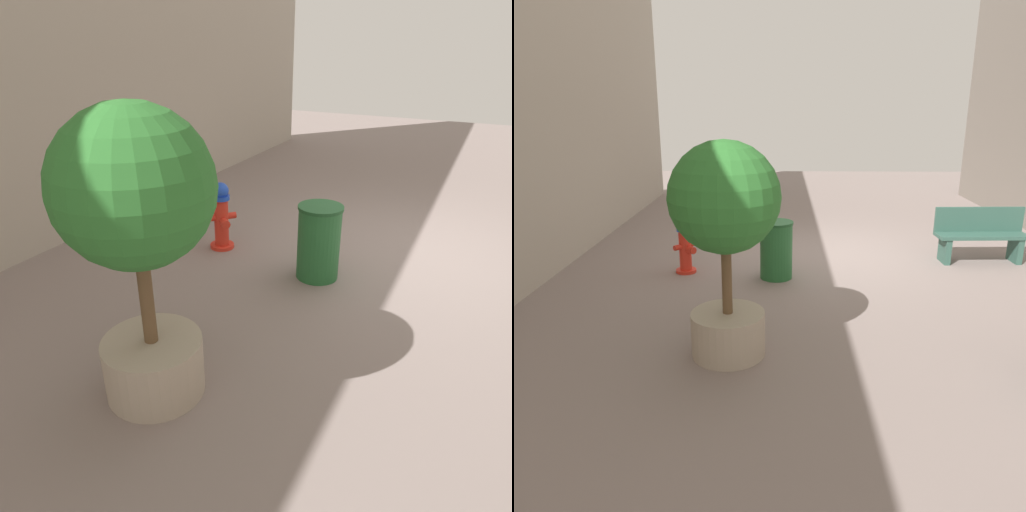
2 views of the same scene
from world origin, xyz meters
TOP-DOWN VIEW (x-y plane):
  - ground_plane at (0.00, 0.00)m, footprint 23.40×23.40m
  - fire_hydrant at (2.45, 1.16)m, footprint 0.38×0.38m
  - planter_tree at (1.45, 3.93)m, footprint 1.17×1.17m
  - trash_bin at (0.95, 1.38)m, footprint 0.54×0.54m

SIDE VIEW (x-z plane):
  - ground_plane at x=0.00m, z-range 0.00..0.00m
  - trash_bin at x=0.95m, z-range 0.00..0.92m
  - fire_hydrant at x=2.45m, z-range 0.00..0.95m
  - planter_tree at x=1.45m, z-range 0.33..2.68m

